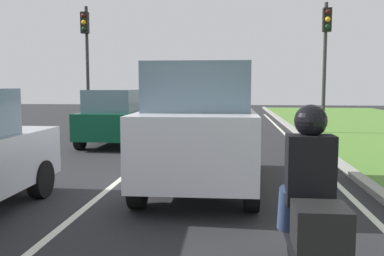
{
  "coord_description": "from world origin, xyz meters",
  "views": [
    {
      "loc": [
        1.61,
        1.29,
        1.89
      ],
      "look_at": [
        0.9,
        8.21,
        1.2
      ],
      "focal_mm": 39.28,
      "sensor_mm": 36.0,
      "label": 1
    }
  ],
  "objects_px": {
    "car_suv_ahead": "(201,125)",
    "rider_person": "(309,168)",
    "car_hatchback_far": "(116,118)",
    "traffic_light_near_right": "(326,46)",
    "motorcycle": "(308,240)",
    "traffic_light_overhead_left": "(86,47)"
  },
  "relations": [
    {
      "from": "car_suv_ahead",
      "to": "rider_person",
      "type": "relative_size",
      "value": 3.89
    },
    {
      "from": "rider_person",
      "to": "traffic_light_overhead_left",
      "type": "bearing_deg",
      "value": 116.43
    },
    {
      "from": "car_hatchback_far",
      "to": "motorcycle",
      "type": "relative_size",
      "value": 1.96
    },
    {
      "from": "car_hatchback_far",
      "to": "traffic_light_near_right",
      "type": "bearing_deg",
      "value": 28.09
    },
    {
      "from": "car_hatchback_far",
      "to": "rider_person",
      "type": "xyz_separation_m",
      "value": [
        4.48,
        -9.59,
        0.31
      ]
    },
    {
      "from": "traffic_light_overhead_left",
      "to": "rider_person",
      "type": "bearing_deg",
      "value": -63.48
    },
    {
      "from": "car_hatchback_far",
      "to": "motorcycle",
      "type": "xyz_separation_m",
      "value": [
        4.48,
        -9.64,
        -0.31
      ]
    },
    {
      "from": "car_suv_ahead",
      "to": "traffic_light_overhead_left",
      "type": "xyz_separation_m",
      "value": [
        -5.8,
        10.06,
        2.41
      ]
    },
    {
      "from": "car_suv_ahead",
      "to": "rider_person",
      "type": "distance_m",
      "value": 4.32
    },
    {
      "from": "motorcycle",
      "to": "rider_person",
      "type": "relative_size",
      "value": 1.63
    },
    {
      "from": "car_hatchback_far",
      "to": "traffic_light_near_right",
      "type": "relative_size",
      "value": 0.73
    },
    {
      "from": "car_hatchback_far",
      "to": "motorcycle",
      "type": "height_order",
      "value": "car_hatchback_far"
    },
    {
      "from": "car_suv_ahead",
      "to": "car_hatchback_far",
      "type": "distance_m",
      "value": 6.34
    },
    {
      "from": "car_hatchback_far",
      "to": "motorcycle",
      "type": "distance_m",
      "value": 10.63
    },
    {
      "from": "rider_person",
      "to": "traffic_light_overhead_left",
      "type": "distance_m",
      "value": 16.03
    },
    {
      "from": "rider_person",
      "to": "car_suv_ahead",
      "type": "bearing_deg",
      "value": 107.12
    },
    {
      "from": "car_hatchback_far",
      "to": "motorcycle",
      "type": "bearing_deg",
      "value": -64.1
    },
    {
      "from": "car_suv_ahead",
      "to": "traffic_light_overhead_left",
      "type": "bearing_deg",
      "value": 119.15
    },
    {
      "from": "car_hatchback_far",
      "to": "rider_person",
      "type": "distance_m",
      "value": 10.59
    },
    {
      "from": "rider_person",
      "to": "car_hatchback_far",
      "type": "bearing_deg",
      "value": 114.96
    },
    {
      "from": "traffic_light_overhead_left",
      "to": "traffic_light_near_right",
      "type": "bearing_deg",
      "value": -4.8
    },
    {
      "from": "car_suv_ahead",
      "to": "car_hatchback_far",
      "type": "relative_size",
      "value": 1.21
    }
  ]
}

